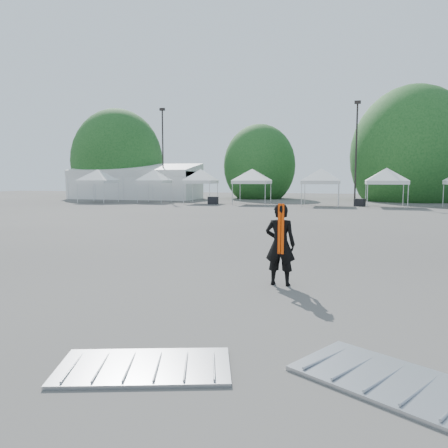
# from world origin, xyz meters

# --- Properties ---
(ground) EXTENTS (120.00, 120.00, 0.00)m
(ground) POSITION_xyz_m (0.00, 0.00, 0.00)
(ground) COLOR #474442
(ground) RESTS_ON ground
(marquee) EXTENTS (15.00, 6.25, 4.23)m
(marquee) POSITION_xyz_m (-22.00, 35.00, 1.97)
(marquee) COLOR silver
(marquee) RESTS_ON ground
(light_pole_west) EXTENTS (0.60, 0.25, 10.30)m
(light_pole_west) POSITION_xyz_m (-18.00, 34.00, 5.77)
(light_pole_west) COLOR black
(light_pole_west) RESTS_ON ground
(light_pole_east) EXTENTS (0.60, 0.25, 9.80)m
(light_pole_east) POSITION_xyz_m (3.00, 32.00, 5.52)
(light_pole_east) COLOR black
(light_pole_east) RESTS_ON ground
(tree_far_w) EXTENTS (4.80, 4.80, 7.30)m
(tree_far_w) POSITION_xyz_m (-26.00, 38.00, 4.54)
(tree_far_w) COLOR #382314
(tree_far_w) RESTS_ON ground
(tree_mid_w) EXTENTS (4.16, 4.16, 6.33)m
(tree_mid_w) POSITION_xyz_m (-8.00, 40.00, 3.93)
(tree_mid_w) COLOR #382314
(tree_mid_w) RESTS_ON ground
(tree_mid_e) EXTENTS (5.12, 5.12, 7.79)m
(tree_mid_e) POSITION_xyz_m (9.00, 39.00, 4.84)
(tree_mid_e) COLOR #382314
(tree_mid_e) RESTS_ON ground
(tent_a) EXTENTS (4.42, 4.42, 3.88)m
(tent_a) POSITION_xyz_m (-22.12, 27.01, 3.06)
(tent_a) COLOR silver
(tent_a) RESTS_ON ground
(tent_b) EXTENTS (3.92, 3.92, 3.88)m
(tent_b) POSITION_xyz_m (-16.58, 28.45, 3.06)
(tent_b) COLOR silver
(tent_b) RESTS_ON ground
(tent_c) EXTENTS (4.00, 4.00, 3.88)m
(tent_c) POSITION_xyz_m (-11.50, 28.11, 3.06)
(tent_c) COLOR silver
(tent_c) RESTS_ON ground
(tent_d) EXTENTS (4.62, 4.62, 3.88)m
(tent_d) POSITION_xyz_m (-6.40, 28.15, 3.06)
(tent_d) COLOR silver
(tent_d) RESTS_ON ground
(tent_e) EXTENTS (4.66, 4.66, 3.88)m
(tent_e) POSITION_xyz_m (-0.00, 27.47, 3.06)
(tent_e) COLOR silver
(tent_e) RESTS_ON ground
(tent_f) EXTENTS (4.75, 4.75, 3.88)m
(tent_f) POSITION_xyz_m (5.47, 27.47, 3.06)
(tent_f) COLOR silver
(tent_f) RESTS_ON ground
(man) EXTENTS (0.70, 0.48, 1.89)m
(man) POSITION_xyz_m (0.74, -2.56, 0.95)
(man) COLOR black
(man) RESTS_ON ground
(barrier_left) EXTENTS (2.43, 1.71, 0.07)m
(barrier_left) POSITION_xyz_m (-0.29, -7.45, 0.03)
(barrier_left) COLOR #A3A6AB
(barrier_left) RESTS_ON ground
(barrier_mid) EXTENTS (2.79, 2.34, 0.08)m
(barrier_mid) POSITION_xyz_m (2.87, -7.10, 0.04)
(barrier_mid) COLOR #A3A6AB
(barrier_mid) RESTS_ON ground
(crate_west) EXTENTS (0.96, 0.78, 0.71)m
(crate_west) POSITION_xyz_m (-9.88, 26.90, 0.35)
(crate_west) COLOR black
(crate_west) RESTS_ON ground
(crate_mid) EXTENTS (1.03, 0.92, 0.65)m
(crate_mid) POSITION_xyz_m (3.35, 27.66, 0.33)
(crate_mid) COLOR black
(crate_mid) RESTS_ON ground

